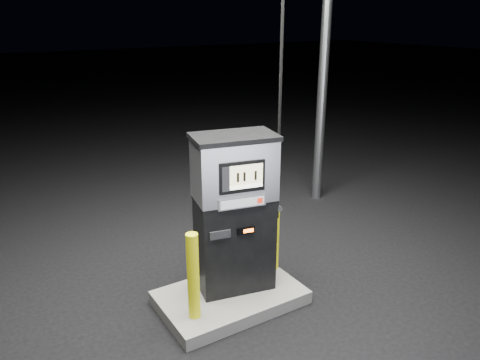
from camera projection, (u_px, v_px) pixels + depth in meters
ground at (230, 303)px, 5.41m from camera, size 80.00×80.00×0.00m
pump_island at (230, 297)px, 5.38m from camera, size 1.60×1.00×0.15m
fuel_dispenser at (235, 212)px, 5.18m from camera, size 1.04×0.71×3.76m
bollard_left at (193, 276)px, 4.76m from camera, size 0.14×0.14×0.96m
bollard_right at (275, 239)px, 5.72m from camera, size 0.11×0.11×0.79m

